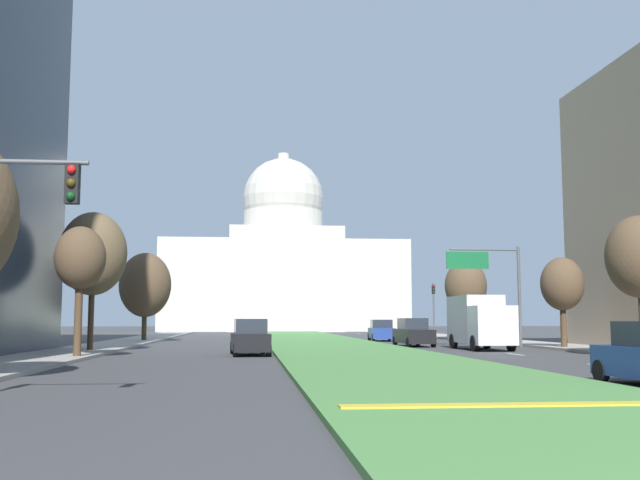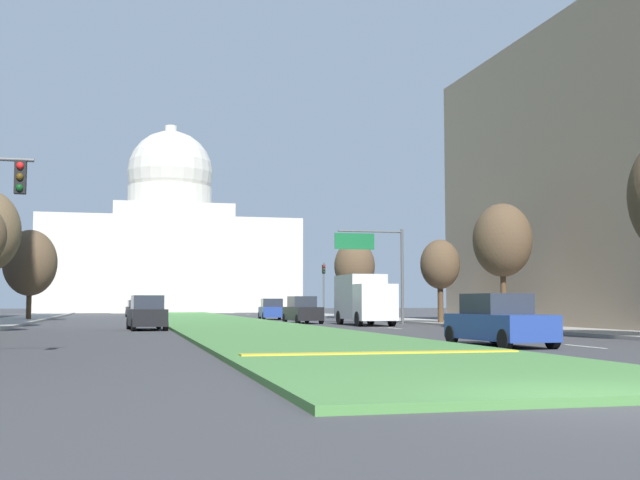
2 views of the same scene
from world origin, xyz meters
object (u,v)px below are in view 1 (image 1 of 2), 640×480
at_px(sedan_far_horizon, 381,331).
at_px(street_tree_right_distant, 466,286).
at_px(street_tree_right_far, 562,285).
at_px(capitol_building, 283,270).
at_px(traffic_light_far_right, 434,303).
at_px(street_tree_left_far, 93,254).
at_px(street_tree_left_mid, 80,259).
at_px(sedan_very_far, 250,329).
at_px(street_tree_right_mid, 639,257).
at_px(overhead_guide_sign, 493,276).
at_px(sedan_distant, 413,333).
at_px(street_tree_left_distant, 145,285).
at_px(sedan_midblock, 250,338).
at_px(box_truck_delivery, 479,321).

bearing_deg(sedan_far_horizon, street_tree_right_distant, 5.84).
height_order(street_tree_right_far, street_tree_right_distant, street_tree_right_distant).
relative_size(capitol_building, traffic_light_far_right, 7.12).
xyz_separation_m(traffic_light_far_right, street_tree_left_far, (-25.89, -26.80, 2.05)).
height_order(traffic_light_far_right, sedan_far_horizon, traffic_light_far_right).
bearing_deg(street_tree_left_mid, street_tree_left_far, 97.23).
height_order(street_tree_right_distant, sedan_very_far, street_tree_right_distant).
xyz_separation_m(traffic_light_far_right, street_tree_left_mid, (-25.00, -33.88, 1.19)).
bearing_deg(street_tree_left_far, street_tree_right_mid, -17.30).
relative_size(overhead_guide_sign, sedan_distant, 1.37).
bearing_deg(street_tree_left_distant, sedan_distant, -31.80).
distance_m(sedan_midblock, box_truck_delivery, 14.67).
height_order(street_tree_left_distant, sedan_very_far, street_tree_left_distant).
bearing_deg(sedan_very_far, street_tree_left_far, -104.29).
height_order(traffic_light_far_right, street_tree_right_distant, street_tree_right_distant).
distance_m(street_tree_right_distant, sedan_far_horizon, 8.39).
height_order(street_tree_left_distant, sedan_distant, street_tree_left_distant).
xyz_separation_m(traffic_light_far_right, box_truck_delivery, (-3.68, -25.34, -1.64)).
height_order(street_tree_left_mid, sedan_far_horizon, street_tree_left_mid).
height_order(street_tree_right_distant, sedan_distant, street_tree_right_distant).
bearing_deg(box_truck_delivery, capitol_building, 96.44).
distance_m(street_tree_right_far, street_tree_right_distant, 18.68).
bearing_deg(overhead_guide_sign, sedan_very_far, 118.32).
distance_m(street_tree_left_distant, sedan_distant, 22.92).
bearing_deg(overhead_guide_sign, street_tree_left_distant, 149.98).
xyz_separation_m(street_tree_right_distant, sedan_far_horizon, (-7.46, -0.76, -3.78)).
bearing_deg(sedan_distant, overhead_guide_sign, -22.35).
bearing_deg(street_tree_left_distant, street_tree_right_mid, -45.83).
distance_m(street_tree_left_far, sedan_far_horizon, 27.82).
xyz_separation_m(street_tree_right_mid, sedan_very_far, (-18.20, 42.56, -3.93)).
bearing_deg(street_tree_left_mid, sedan_distant, 37.43).
relative_size(overhead_guide_sign, sedan_far_horizon, 1.44).
xyz_separation_m(street_tree_right_mid, box_truck_delivery, (-4.69, 9.84, -3.04)).
distance_m(street_tree_right_mid, street_tree_left_distant, 38.25).
bearing_deg(street_tree_right_distant, street_tree_left_mid, -133.89).
distance_m(street_tree_left_far, sedan_distant, 21.23).
bearing_deg(sedan_far_horizon, street_tree_left_mid, -125.26).
bearing_deg(sedan_far_horizon, capitol_building, 95.76).
xyz_separation_m(sedan_midblock, sedan_distant, (10.83, 11.20, 0.02)).
distance_m(street_tree_left_mid, street_tree_right_mid, 26.04).
bearing_deg(traffic_light_far_right, street_tree_right_distant, -80.75).
distance_m(overhead_guide_sign, box_truck_delivery, 5.17).
relative_size(overhead_guide_sign, street_tree_right_distant, 0.95).
xyz_separation_m(overhead_guide_sign, street_tree_left_distant, (-24.10, 13.92, -0.09)).
distance_m(overhead_guide_sign, street_tree_right_mid, 13.76).
bearing_deg(street_tree_left_mid, sedan_midblock, 21.29).
distance_m(street_tree_left_distant, sedan_midblock, 24.87).
xyz_separation_m(traffic_light_far_right, street_tree_right_far, (1.46, -25.42, 0.55)).
xyz_separation_m(street_tree_right_mid, street_tree_right_distant, (0.09, 28.43, -0.12)).
relative_size(traffic_light_far_right, sedan_very_far, 1.23).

